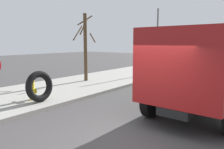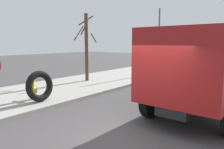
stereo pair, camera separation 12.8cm
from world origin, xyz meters
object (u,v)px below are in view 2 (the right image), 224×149
(fire_hydrant, at_px, (32,88))
(loose_tire, at_px, (40,86))
(bare_tree, at_px, (86,46))
(street_light_pole, at_px, (159,41))
(dump_truck_green, at_px, (209,68))

(fire_hydrant, relative_size, loose_tire, 0.73)
(fire_hydrant, bearing_deg, loose_tire, -90.01)
(fire_hydrant, relative_size, bare_tree, 0.22)
(fire_hydrant, distance_m, loose_tire, 0.58)
(bare_tree, relative_size, street_light_pole, 0.84)
(bare_tree, bearing_deg, dump_truck_green, -98.81)
(bare_tree, bearing_deg, street_light_pole, -18.74)
(dump_truck_green, xyz_separation_m, street_light_pole, (7.16, 5.61, 1.05))
(dump_truck_green, height_order, bare_tree, bare_tree)
(loose_tire, distance_m, bare_tree, 5.45)
(dump_truck_green, bearing_deg, fire_hydrant, 120.47)
(street_light_pole, bearing_deg, fire_hydrant, 177.18)
(bare_tree, distance_m, street_light_pole, 6.31)
(fire_hydrant, height_order, dump_truck_green, dump_truck_green)
(fire_hydrant, bearing_deg, street_light_pole, -2.82)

